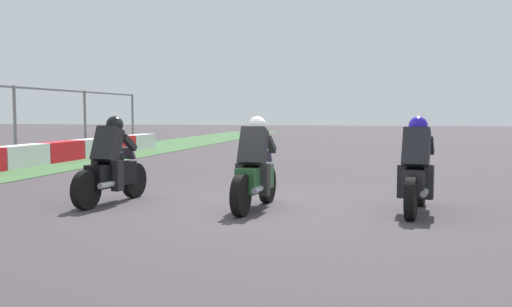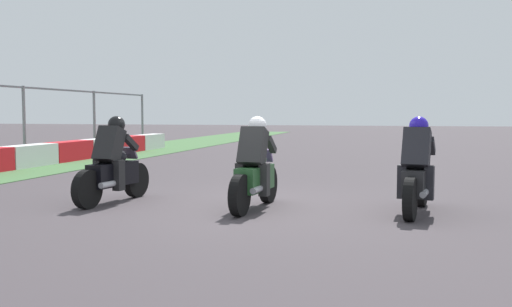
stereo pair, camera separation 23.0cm
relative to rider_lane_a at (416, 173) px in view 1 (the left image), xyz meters
name	(u,v)px [view 1 (the left image)]	position (x,y,z in m)	size (l,w,h in m)	color
ground_plane	(260,206)	(0.05, 2.52, -0.62)	(120.00, 120.00, 0.00)	#40393D
rider_lane_a	(416,173)	(0.00, 0.00, 0.00)	(2.04, 0.60, 1.51)	black
rider_lane_b	(255,171)	(-0.23, 2.54, 0.00)	(2.04, 0.56, 1.51)	black
rider_lane_c	(111,167)	(-0.20, 5.10, 0.00)	(2.04, 0.59, 1.51)	black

